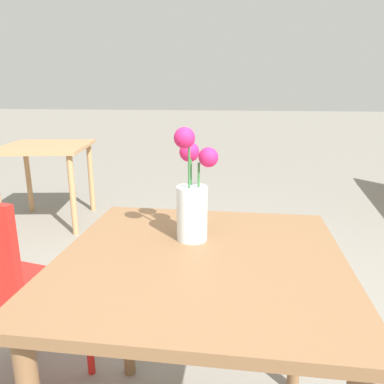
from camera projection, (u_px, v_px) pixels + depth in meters
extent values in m
cube|color=brown|center=(201.00, 260.00, 1.09)|extent=(0.84, 0.84, 0.03)
cylinder|color=brown|center=(126.00, 300.00, 1.58)|extent=(0.05, 0.05, 0.73)
cylinder|color=brown|center=(299.00, 314.00, 1.49)|extent=(0.05, 0.05, 0.73)
cylinder|color=silver|center=(192.00, 213.00, 1.19)|extent=(0.10, 0.10, 0.18)
cylinder|color=silver|center=(192.00, 224.00, 1.19)|extent=(0.09, 0.09, 0.10)
cylinder|color=#337038|center=(199.00, 201.00, 1.17)|extent=(0.01, 0.01, 0.24)
sphere|color=#D11E60|center=(208.00, 157.00, 1.13)|extent=(0.06, 0.06, 0.06)
cylinder|color=#337038|center=(191.00, 197.00, 1.20)|extent=(0.01, 0.01, 0.25)
sphere|color=#D11E60|center=(189.00, 152.00, 1.19)|extent=(0.06, 0.06, 0.06)
cylinder|color=#337038|center=(189.00, 192.00, 1.15)|extent=(0.01, 0.01, 0.30)
sphere|color=#D11E60|center=(184.00, 138.00, 1.08)|extent=(0.06, 0.06, 0.06)
cube|color=red|center=(21.00, 293.00, 1.45)|extent=(0.48, 0.48, 0.03)
cylinder|color=red|center=(25.00, 314.00, 1.72)|extent=(0.03, 0.03, 0.45)
cylinder|color=red|center=(88.00, 330.00, 1.61)|extent=(0.03, 0.03, 0.45)
cube|color=tan|center=(44.00, 147.00, 3.37)|extent=(0.86, 0.88, 0.03)
cylinder|color=tan|center=(73.00, 196.00, 3.16)|extent=(0.05, 0.05, 0.70)
cylinder|color=tan|center=(28.00, 178.00, 3.78)|extent=(0.05, 0.05, 0.70)
cylinder|color=tan|center=(91.00, 177.00, 3.79)|extent=(0.05, 0.05, 0.70)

